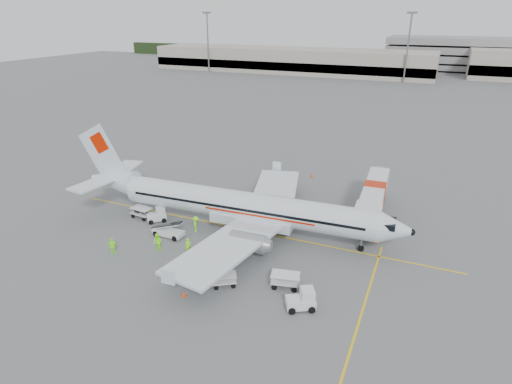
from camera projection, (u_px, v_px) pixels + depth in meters
ground at (249, 230)px, 47.05m from camera, size 360.00×360.00×0.00m
stripe_lead at (249, 230)px, 47.05m from camera, size 44.00×0.20×0.01m
stripe_cross at (365, 304)px, 35.21m from camera, size 0.20×20.00×0.01m
terminal_west at (290, 60)px, 169.94m from camera, size 110.00×22.00×9.00m
parking_garage at (468, 53)px, 170.91m from camera, size 62.00×24.00×14.00m
treeline at (405, 58)px, 194.21m from camera, size 300.00×3.00×6.00m
mast_west at (208, 43)px, 168.07m from camera, size 3.20×1.20×22.00m
mast_center at (408, 49)px, 140.98m from camera, size 3.20×1.20×22.00m
aircraft at (245, 188)px, 45.00m from camera, size 38.16×30.56×10.17m
jet_bridge at (373, 201)px, 49.23m from camera, size 3.78×16.16×4.21m
belt_loader at (168, 226)px, 45.39m from camera, size 4.61×1.91×2.46m
tug_fore at (301, 299)px, 34.31m from camera, size 2.70×2.30×1.81m
tug_mid at (246, 240)px, 43.52m from camera, size 2.29×1.96×1.53m
tug_aft at (156, 215)px, 48.76m from camera, size 2.42×2.36×1.66m
cart_loaded_a at (209, 254)px, 41.26m from camera, size 2.62×2.04×1.20m
cart_loaded_b at (142, 213)px, 49.73m from camera, size 2.56×1.70×1.26m
cart_empty_a at (224, 280)px, 37.35m from camera, size 2.49×2.22×1.12m
cart_empty_b at (285, 280)px, 37.14m from camera, size 2.71×1.92×1.29m
cone_nose at (375, 240)px, 44.41m from camera, size 0.37×0.37×0.60m
cone_port at (312, 175)px, 61.99m from camera, size 0.41×0.41×0.67m
cone_stbd at (184, 293)px, 36.00m from camera, size 0.38×0.38×0.62m
crew_a at (188, 246)px, 42.19m from camera, size 0.70×0.73×1.69m
crew_b at (158, 242)px, 42.66m from camera, size 1.12×1.00×1.90m
crew_c at (196, 224)px, 46.42m from camera, size 1.11×1.34×1.80m
crew_d at (113, 246)px, 42.12m from camera, size 1.08×0.93×1.74m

